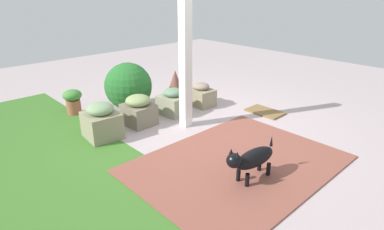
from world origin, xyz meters
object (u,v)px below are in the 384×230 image
terracotta_pot_spiky (175,86)px  doormat (265,112)px  stone_planter_near (173,102)px  terracotta_pot_broad (73,100)px  porch_pillar (185,57)px  stone_planter_mid (139,110)px  round_shrub (128,86)px  stone_planter_nearest (201,95)px  dog (252,159)px  stone_planter_far (102,122)px

terracotta_pot_spiky → doormat: bearing=-157.2°
stone_planter_near → doormat: 1.52m
terracotta_pot_broad → stone_planter_near: bearing=-133.4°
stone_planter_near → porch_pillar: bearing=161.7°
stone_planter_mid → round_shrub: size_ratio=0.59×
terracotta_pot_spiky → terracotta_pot_broad: size_ratio=1.34×
stone_planter_nearest → stone_planter_near: 0.61m
stone_planter_near → terracotta_pot_spiky: size_ratio=0.86×
round_shrub → stone_planter_nearest: bearing=-126.0°
porch_pillar → round_shrub: 1.36m
porch_pillar → doormat: size_ratio=3.56×
stone_planter_mid → doormat: bearing=-119.9°
terracotta_pot_spiky → doormat: (-1.52, -0.64, -0.24)m
stone_planter_mid → dog: (-2.08, -0.00, 0.05)m
stone_planter_nearest → terracotta_pot_broad: bearing=57.6°
terracotta_pot_broad → dog: size_ratio=0.61×
stone_planter_nearest → stone_planter_near: bearing=87.7°
porch_pillar → dog: 1.80m
stone_planter_mid → round_shrub: 0.74m
stone_planter_near → terracotta_pot_spiky: 0.73m
stone_planter_near → dog: dog is taller
terracotta_pot_broad → dog: (-3.16, -0.53, 0.03)m
stone_planter_near → round_shrub: round_shrub is taller
stone_planter_near → round_shrub: (0.70, 0.38, 0.19)m
terracotta_pot_broad → dog: 3.20m
stone_planter_mid → terracotta_pot_broad: size_ratio=1.13×
round_shrub → doormat: bearing=-138.1°
stone_planter_near → stone_planter_mid: (0.03, 0.64, 0.02)m
porch_pillar → stone_planter_far: size_ratio=4.02×
stone_planter_near → stone_planter_far: (-0.00, 1.26, 0.03)m
stone_planter_nearest → dog: 2.38m
terracotta_pot_spiky → doormat: 1.67m
dog → doormat: size_ratio=1.15×
stone_planter_mid → dog: size_ratio=0.69×
terracotta_pot_broad → stone_planter_nearest: bearing=-122.4°
stone_planter_nearest → stone_planter_near: stone_planter_near is taller
terracotta_pot_broad → round_shrub: bearing=-117.4°
terracotta_pot_broad → doormat: terracotta_pot_broad is taller
doormat → stone_planter_nearest: bearing=28.4°
stone_planter_nearest → round_shrub: size_ratio=0.58×
stone_planter_mid → terracotta_pot_broad: (1.08, 0.53, 0.01)m
porch_pillar → stone_planter_mid: 1.07m
stone_planter_near → stone_planter_nearest: bearing=-92.3°
porch_pillar → stone_planter_near: bearing=-18.3°
stone_planter_far → terracotta_pot_spiky: 1.84m
porch_pillar → terracotta_pot_broad: porch_pillar is taller
round_shrub → terracotta_pot_broad: size_ratio=1.93×
stone_planter_nearest → dog: (-2.02, 1.25, 0.08)m
stone_planter_mid → dog: bearing=-179.9°
round_shrub → terracotta_pot_spiky: 0.90m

